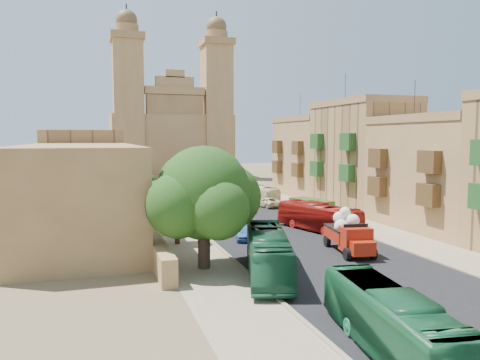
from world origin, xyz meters
TOP-DOWN VIEW (x-y plane):
  - ground at (0.00, 0.00)m, footprint 260.00×260.00m
  - road_surface at (0.00, 30.00)m, footprint 14.00×140.00m
  - sidewalk_east at (9.50, 30.00)m, footprint 5.00×140.00m
  - sidewalk_west at (-9.50, 30.00)m, footprint 5.00×140.00m
  - kerb_east at (7.00, 30.00)m, footprint 0.25×140.00m
  - kerb_west at (-7.00, 30.00)m, footprint 0.25×140.00m
  - townhouse_b at (15.95, 11.00)m, footprint 9.00×14.00m
  - townhouse_c at (15.95, 25.00)m, footprint 9.00×14.00m
  - townhouse_d at (15.95, 39.00)m, footprint 9.00×14.00m
  - west_wall at (-12.50, 20.00)m, footprint 1.00×40.00m
  - west_building_low at (-18.00, 18.00)m, footprint 10.00×28.00m
  - west_building_mid at (-18.00, 44.00)m, footprint 10.00×22.00m
  - church at (-0.00, 78.61)m, footprint 28.00×22.50m
  - ficus_tree at (-9.42, 4.01)m, footprint 8.53×7.84m
  - street_tree_a at (-10.00, 12.00)m, footprint 2.74×2.74m
  - street_tree_b at (-10.00, 24.00)m, footprint 2.90×2.90m
  - street_tree_c at (-10.00, 36.00)m, footprint 2.83×2.83m
  - street_tree_d at (-10.00, 48.00)m, footprint 2.76×2.76m
  - red_truck at (2.41, 4.89)m, footprint 3.18×6.24m
  - olive_pickup at (6.50, 20.00)m, footprint 3.49×5.65m
  - bus_green_south at (-4.95, -10.97)m, footprint 3.61×10.08m
  - bus_green_north at (-5.90, 1.00)m, footprint 5.54×10.99m
  - bus_red_east at (4.00, 13.28)m, footprint 5.06×10.05m
  - bus_cream_east at (4.94, 33.83)m, footprint 3.77×9.23m
  - car_blue_a at (-4.08, 11.76)m, footprint 2.28×3.80m
  - car_white_a at (-2.49, 32.16)m, footprint 1.93×3.89m
  - car_cream at (4.80, 29.74)m, footprint 3.18×5.05m
  - car_dkblue at (-4.06, 40.00)m, footprint 2.56×4.07m
  - car_white_b at (1.46, 38.81)m, footprint 2.15×4.03m
  - car_blue_b at (-0.50, 55.20)m, footprint 2.14×4.37m
  - pedestrian_a at (8.27, 12.53)m, footprint 0.74×0.63m
  - pedestrian_c at (7.50, 14.39)m, footprint 0.75×1.09m

SIDE VIEW (x-z plane):
  - ground at x=0.00m, z-range 0.00..0.00m
  - road_surface at x=0.00m, z-range 0.00..0.01m
  - sidewalk_east at x=9.50m, z-range 0.00..0.01m
  - sidewalk_west at x=-9.50m, z-range 0.00..0.01m
  - kerb_east at x=7.00m, z-range 0.00..0.12m
  - kerb_west at x=-7.00m, z-range 0.00..0.12m
  - car_dkblue at x=-4.06m, z-range 0.00..1.10m
  - car_blue_a at x=-4.08m, z-range 0.00..1.21m
  - car_white_a at x=-2.49m, z-range 0.00..1.22m
  - car_cream at x=4.80m, z-range 0.00..1.30m
  - car_white_b at x=1.46m, z-range 0.00..1.30m
  - car_blue_b at x=-0.50m, z-range 0.00..1.38m
  - pedestrian_c at x=7.50m, z-range 0.00..1.72m
  - pedestrian_a at x=8.27m, z-range 0.00..1.73m
  - west_wall at x=-12.50m, z-range 0.00..1.80m
  - olive_pickup at x=6.50m, z-range -0.02..2.14m
  - bus_cream_east at x=4.94m, z-range 0.00..2.50m
  - bus_red_east at x=4.00m, z-range 0.00..2.73m
  - bus_green_south at x=-4.95m, z-range 0.00..2.75m
  - bus_green_north at x=-5.90m, z-range 0.00..2.99m
  - red_truck at x=2.41m, z-range -0.21..3.29m
  - street_tree_a at x=-10.00m, z-range 0.70..4.91m
  - street_tree_d at x=-10.00m, z-range 0.71..4.96m
  - street_tree_c at x=-10.00m, z-range 0.73..5.09m
  - street_tree_b at x=-10.00m, z-range 0.75..5.21m
  - west_building_low at x=-18.00m, z-range 0.00..8.40m
  - west_building_mid at x=-18.00m, z-range 0.00..10.00m
  - ficus_tree at x=-9.42m, z-range 0.78..9.30m
  - townhouse_b at x=15.95m, z-range -1.79..13.11m
  - townhouse_d at x=15.95m, z-range -1.79..14.11m
  - townhouse_c at x=15.95m, z-range -1.79..15.61m
  - church at x=0.00m, z-range -8.63..27.67m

